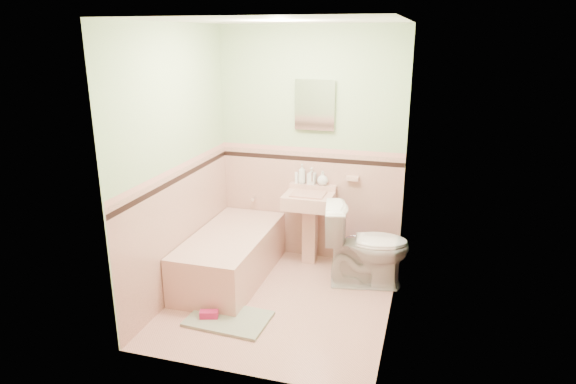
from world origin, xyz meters
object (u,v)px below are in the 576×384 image
(soap_bottle_mid, at_px, (312,176))
(shoe, at_px, (209,314))
(soap_bottle_right, at_px, (323,178))
(bucket, at_px, (353,257))
(soap_bottle_left, at_px, (302,174))
(toilet, at_px, (367,245))
(bathtub, at_px, (231,257))
(sink, at_px, (308,230))
(medicine_cabinet, at_px, (315,105))

(soap_bottle_mid, xyz_separation_m, shoe, (-0.54, -1.53, -0.89))
(soap_bottle_mid, xyz_separation_m, soap_bottle_right, (0.12, 0.00, -0.02))
(soap_bottle_right, relative_size, bucket, 0.62)
(soap_bottle_right, xyz_separation_m, bucket, (0.38, -0.14, -0.81))
(soap_bottle_left, distance_m, soap_bottle_mid, 0.11)
(toilet, bearing_deg, shoe, 120.75)
(bathtub, xyz_separation_m, soap_bottle_right, (0.78, 0.71, 0.70))
(sink, distance_m, soap_bottle_right, 0.57)
(soap_bottle_right, xyz_separation_m, shoe, (-0.66, -1.53, -0.87))
(bucket, bearing_deg, medicine_cabinet, 160.71)
(soap_bottle_mid, bearing_deg, toilet, -34.57)
(bucket, bearing_deg, sink, -175.00)
(shoe, bearing_deg, medicine_cabinet, 53.22)
(bathtub, xyz_separation_m, soap_bottle_mid, (0.66, 0.71, 0.72))
(sink, relative_size, soap_bottle_right, 5.30)
(medicine_cabinet, xyz_separation_m, soap_bottle_mid, (-0.02, -0.03, -0.75))
(toilet, bearing_deg, sink, 55.91)
(shoe, bearing_deg, soap_bottle_left, 57.10)
(soap_bottle_mid, distance_m, shoe, 1.85)
(toilet, relative_size, shoe, 5.28)
(bathtub, relative_size, soap_bottle_mid, 8.23)
(soap_bottle_mid, height_order, toilet, soap_bottle_mid)
(sink, relative_size, medicine_cabinet, 1.63)
(toilet, relative_size, bucket, 3.41)
(medicine_cabinet, relative_size, shoe, 3.11)
(soap_bottle_mid, height_order, shoe, soap_bottle_mid)
(soap_bottle_left, bearing_deg, toilet, -30.74)
(bathtub, relative_size, toilet, 1.80)
(sink, relative_size, soap_bottle_left, 3.73)
(bathtub, bearing_deg, shoe, -81.17)
(sink, xyz_separation_m, medicine_cabinet, (0.00, 0.21, 1.30))
(soap_bottle_left, height_order, shoe, soap_bottle_left)
(soap_bottle_left, bearing_deg, bucket, -12.85)
(medicine_cabinet, bearing_deg, bathtub, -132.58)
(soap_bottle_mid, relative_size, toilet, 0.22)
(soap_bottle_left, distance_m, bucket, 1.04)
(bathtub, distance_m, bucket, 1.30)
(medicine_cabinet, xyz_separation_m, toilet, (0.66, -0.50, -1.28))
(medicine_cabinet, bearing_deg, soap_bottle_right, -16.24)
(medicine_cabinet, distance_m, shoe, 2.33)
(sink, relative_size, toilet, 0.96)
(soap_bottle_left, height_order, bucket, soap_bottle_left)
(medicine_cabinet, height_order, soap_bottle_mid, medicine_cabinet)
(soap_bottle_left, distance_m, soap_bottle_right, 0.23)
(bathtub, relative_size, sink, 1.88)
(sink, height_order, bucket, sink)
(bathtub, height_order, medicine_cabinet, medicine_cabinet)
(medicine_cabinet, distance_m, soap_bottle_right, 0.78)
(sink, xyz_separation_m, toilet, (0.66, -0.29, 0.02))
(soap_bottle_right, relative_size, toilet, 0.18)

